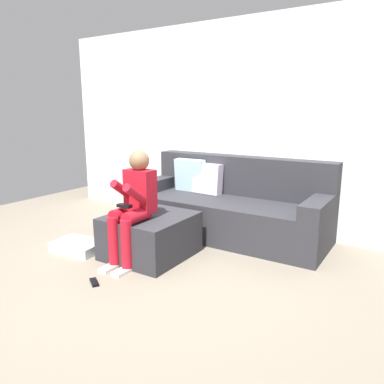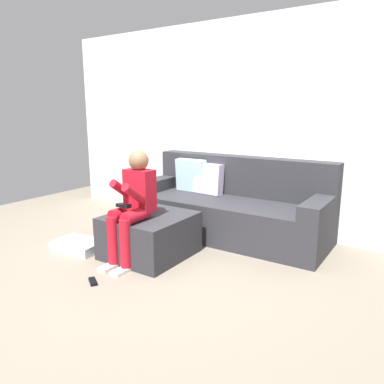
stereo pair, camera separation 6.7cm
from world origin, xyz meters
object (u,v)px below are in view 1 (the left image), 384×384
Objects in this scene: couch_sectional at (230,207)px; ottoman at (150,235)px; storage_bin at (78,246)px; remote_near_ottoman at (94,282)px; person_seated at (133,203)px.

ottoman is at bearing -110.82° from couch_sectional.
remote_near_ottoman is (0.70, -0.44, -0.04)m from storage_bin.
ottoman is 0.77m from remote_near_ottoman.
ottoman is 0.43m from person_seated.
couch_sectional is 2.81× the size of ottoman.
storage_bin is 3.43× the size of remote_near_ottoman.
person_seated is at bearing -108.67° from couch_sectional.
person_seated is at bearing 124.53° from remote_near_ottoman.
person_seated reaches higher than storage_bin.
storage_bin is (-0.68, -0.10, -0.53)m from person_seated.
couch_sectional is 1.72m from storage_bin.
ottoman is at bearing 121.95° from remote_near_ottoman.
couch_sectional is at bearing 50.10° from storage_bin.
remote_near_ottoman is at bearing -102.63° from couch_sectional.
couch_sectional is 4.47× the size of storage_bin.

